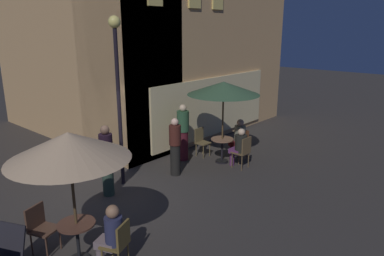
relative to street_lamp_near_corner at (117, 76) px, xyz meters
The scene contains 18 objects.
ground_plane 2.94m from the street_lamp_near_corner, 148.21° to the right, with size 60.00×60.00×0.00m, color #36312D.
cafe_building 4.88m from the street_lamp_near_corner, 42.96° to the left, with size 8.79×8.51×7.08m.
street_lamp_near_corner is the anchor object (origin of this frame).
cafe_table_0 4.06m from the street_lamp_near_corner, 141.33° to the right, with size 0.65×0.65×0.75m.
cafe_table_1 3.93m from the street_lamp_near_corner, 18.87° to the right, with size 0.69×0.69×0.75m.
patio_umbrella_0 3.40m from the street_lamp_near_corner, 141.33° to the right, with size 2.01×2.01×2.39m.
patio_umbrella_1 3.22m from the street_lamp_near_corner, 18.87° to the right, with size 2.14×2.14×2.49m.
cafe_chair_0 3.91m from the street_lamp_near_corner, 155.72° to the right, with size 0.56×0.56×0.90m.
cafe_chair_1 4.30m from the street_lamp_near_corner, 128.79° to the right, with size 0.51×0.51×0.92m.
cafe_chair_2 4.56m from the street_lamp_near_corner, 18.23° to the right, with size 0.50×0.50×0.91m.
cafe_chair_3 3.81m from the street_lamp_near_corner, ahead, with size 0.40×0.40×0.91m.
cafe_chair_4 4.17m from the street_lamp_near_corner, 31.09° to the right, with size 0.43×0.43×0.96m.
patron_seated_0 4.18m from the street_lamp_near_corner, 130.80° to the right, with size 0.42×0.50×1.22m.
patron_seated_1 4.37m from the street_lamp_near_corner, 18.32° to the right, with size 0.53×0.43×1.27m.
patron_seated_2 4.05m from the street_lamp_near_corner, 28.92° to the right, with size 0.36×0.55×1.20m.
patron_standing_3 2.52m from the street_lamp_near_corner, 25.39° to the right, with size 0.33×0.33×1.64m.
patron_standing_4 3.07m from the street_lamp_near_corner, ahead, with size 0.37×0.37×1.77m.
patron_standing_5 2.08m from the street_lamp_near_corner, 156.90° to the right, with size 0.33×0.33×1.78m.
Camera 1 is at (-4.83, -6.89, 4.02)m, focal length 33.64 mm.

